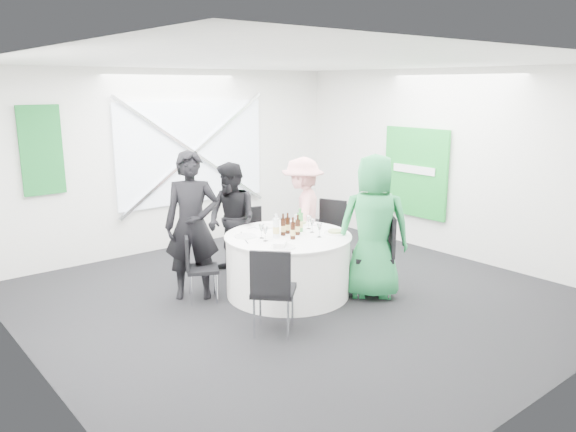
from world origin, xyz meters
TOP-DOWN VIEW (x-y plane):
  - floor at (0.00, 0.00)m, footprint 6.00×6.00m
  - ceiling at (0.00, 0.00)m, footprint 6.00×6.00m
  - wall_back at (0.00, 3.00)m, footprint 6.00×0.00m
  - wall_front at (0.00, -3.00)m, footprint 6.00×0.00m
  - wall_left at (-3.00, 0.00)m, footprint 0.00×6.00m
  - wall_right at (3.00, 0.00)m, footprint 0.00×6.00m
  - window_panel at (0.30, 2.96)m, footprint 2.60×0.03m
  - window_brace_a at (0.30, 2.92)m, footprint 2.63×0.05m
  - window_brace_b at (0.30, 2.92)m, footprint 2.63×0.05m
  - green_banner at (-2.00, 2.95)m, footprint 0.55×0.04m
  - green_sign at (2.94, 0.60)m, footprint 0.05×1.20m
  - banquet_table at (0.00, 0.20)m, footprint 1.56×1.56m
  - chair_back at (0.20, 1.23)m, footprint 0.47×0.48m
  - chair_back_left at (-1.00, 0.71)m, footprint 0.50×0.50m
  - chair_back_right at (1.15, 0.68)m, footprint 0.57×0.57m
  - chair_front_right at (0.88, -0.52)m, footprint 0.64×0.64m
  - chair_front_left at (-0.89, -0.63)m, footprint 0.61×0.61m
  - person_man_back_left at (-0.95, 0.86)m, footprint 0.79×0.73m
  - person_man_back at (-0.13, 1.23)m, footprint 0.51×0.80m
  - person_woman_pink at (0.82, 0.87)m, footprint 1.09×1.02m
  - person_woman_green at (0.75, -0.51)m, footprint 1.01×1.00m
  - plate_back at (0.03, 0.70)m, footprint 0.27×0.27m
  - plate_back_left at (-0.45, 0.47)m, footprint 0.27×0.27m
  - plate_back_right at (0.46, 0.52)m, footprint 0.25×0.25m
  - plate_front_right at (0.51, -0.11)m, footprint 0.28×0.28m
  - plate_front_left at (-0.39, -0.18)m, footprint 0.28×0.28m
  - napkin at (-0.41, -0.16)m, footprint 0.22×0.21m
  - beer_bottle_a at (-0.05, 0.23)m, footprint 0.06×0.06m
  - beer_bottle_b at (0.05, 0.26)m, footprint 0.06×0.06m
  - beer_bottle_c at (0.10, 0.14)m, footprint 0.06×0.06m
  - beer_bottle_d at (-0.07, 0.02)m, footprint 0.06×0.06m
  - green_water_bottle at (0.23, 0.24)m, footprint 0.08×0.08m
  - clear_water_bottle at (-0.18, 0.20)m, footprint 0.08×0.08m
  - wine_glass_a at (-0.33, 0.29)m, footprint 0.07×0.07m
  - wine_glass_b at (0.40, 0.27)m, footprint 0.07×0.07m
  - wine_glass_c at (0.33, 0.44)m, footprint 0.07×0.07m
  - wine_glass_d at (0.32, 0.11)m, footprint 0.07×0.07m
  - wine_glass_e at (-0.37, 0.16)m, footprint 0.07×0.07m
  - wine_glass_f at (0.23, -0.11)m, footprint 0.07×0.07m
  - wine_glass_g at (0.09, 0.54)m, footprint 0.07×0.07m
  - fork_a at (0.56, 0.33)m, footprint 0.09×0.14m
  - knife_a at (0.37, 0.64)m, footprint 0.09×0.13m
  - fork_b at (-0.41, 0.61)m, footprint 0.08×0.14m
  - knife_b at (-0.57, 0.27)m, footprint 0.08×0.14m
  - fork_c at (0.21, 0.74)m, footprint 0.15×0.02m
  - knife_c at (-0.14, 0.76)m, footprint 0.15×0.02m

SIDE VIEW (x-z plane):
  - floor at x=0.00m, z-range 0.00..0.00m
  - banquet_table at x=0.00m, z-range 0.00..0.76m
  - chair_back_left at x=-1.00m, z-range 0.07..0.88m
  - chair_back at x=0.20m, z-range 0.07..0.96m
  - chair_front_left at x=-0.89m, z-range 0.08..1.04m
  - chair_back_right at x=1.15m, z-range 0.08..1.04m
  - chair_front_right at x=0.88m, z-range 0.09..1.09m
  - fork_a at x=0.56m, z-range 0.76..0.77m
  - knife_a at x=0.37m, z-range 0.76..0.77m
  - fork_b at x=-0.41m, z-range 0.76..0.77m
  - knife_b at x=-0.57m, z-range 0.76..0.77m
  - fork_c at x=0.21m, z-range 0.76..0.77m
  - knife_c at x=-0.14m, z-range 0.76..0.77m
  - plate_back at x=0.03m, z-range 0.76..0.77m
  - plate_back_left at x=-0.45m, z-range 0.76..0.77m
  - plate_front_left at x=-0.39m, z-range 0.76..0.77m
  - plate_front_right at x=0.51m, z-range 0.76..0.80m
  - plate_back_right at x=0.46m, z-range 0.76..0.80m
  - person_man_back at x=-0.13m, z-range 0.00..1.55m
  - person_woman_pink at x=0.82m, z-range 0.00..1.58m
  - napkin at x=-0.41m, z-range 0.78..0.83m
  - beer_bottle_c at x=0.10m, z-range 0.73..0.98m
  - beer_bottle_b at x=0.05m, z-range 0.73..0.99m
  - beer_bottle_d at x=-0.07m, z-range 0.73..1.00m
  - beer_bottle_a at x=-0.05m, z-range 0.73..1.00m
  - green_water_bottle at x=0.23m, z-range 0.73..1.02m
  - clear_water_bottle at x=-0.18m, z-range 0.73..1.02m
  - person_woman_green at x=0.75m, z-range 0.00..1.77m
  - wine_glass_a at x=-0.33m, z-range 0.80..0.97m
  - wine_glass_b at x=0.40m, z-range 0.80..0.97m
  - wine_glass_c at x=0.33m, z-range 0.80..0.97m
  - wine_glass_d at x=0.32m, z-range 0.80..0.97m
  - wine_glass_e at x=-0.37m, z-range 0.80..0.97m
  - wine_glass_f at x=0.23m, z-range 0.80..0.97m
  - wine_glass_g at x=0.09m, z-range 0.80..0.97m
  - person_man_back_left at x=-0.95m, z-range 0.00..1.81m
  - green_sign at x=2.94m, z-range 0.50..1.90m
  - wall_back at x=0.00m, z-range -1.60..4.40m
  - wall_front at x=0.00m, z-range -1.60..4.40m
  - wall_left at x=-3.00m, z-range -1.60..4.40m
  - wall_right at x=3.00m, z-range -1.60..4.40m
  - window_panel at x=0.30m, z-range 0.70..2.30m
  - window_brace_a at x=0.30m, z-range 0.58..2.42m
  - window_brace_b at x=0.30m, z-range 0.58..2.42m
  - green_banner at x=-2.00m, z-range 1.10..2.30m
  - ceiling at x=0.00m, z-range 2.80..2.80m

